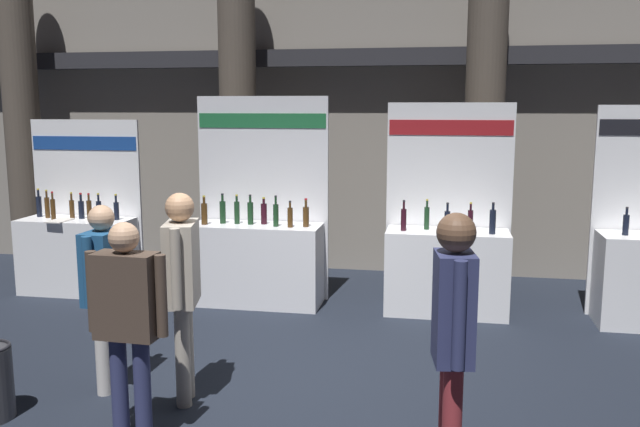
% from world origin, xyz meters
% --- Properties ---
extents(ground_plane, '(27.53, 27.53, 0.00)m').
position_xyz_m(ground_plane, '(0.00, 0.00, 0.00)').
color(ground_plane, black).
extents(hall_colonnade, '(13.77, 1.24, 5.66)m').
position_xyz_m(hall_colonnade, '(0.00, 4.22, 2.77)').
color(hall_colonnade, gray).
rests_on(hall_colonnade, ground_plane).
extents(exhibitor_booth_0, '(1.52, 0.72, 2.26)m').
position_xyz_m(exhibitor_booth_0, '(-3.54, 2.43, 0.59)').
color(exhibitor_booth_0, white).
rests_on(exhibitor_booth_0, ground_plane).
extents(exhibitor_booth_1, '(1.68, 0.66, 2.56)m').
position_xyz_m(exhibitor_booth_1, '(-1.08, 2.37, 0.63)').
color(exhibitor_booth_1, white).
rests_on(exhibitor_booth_1, ground_plane).
extents(exhibitor_booth_2, '(1.50, 0.66, 2.48)m').
position_xyz_m(exhibitor_booth_2, '(1.23, 2.41, 0.62)').
color(exhibitor_booth_2, white).
rests_on(exhibitor_booth_2, ground_plane).
extents(visitor_1, '(0.27, 0.48, 1.82)m').
position_xyz_m(visitor_1, '(1.25, -1.44, 1.08)').
color(visitor_1, maroon).
rests_on(visitor_1, ground_plane).
extents(visitor_4, '(0.33, 0.61, 1.76)m').
position_xyz_m(visitor_4, '(-0.91, -0.49, 1.07)').
color(visitor_4, '#ADA393').
rests_on(visitor_4, ground_plane).
extents(visitor_5, '(0.62, 0.24, 1.64)m').
position_xyz_m(visitor_5, '(-1.05, -1.18, 0.98)').
color(visitor_5, navy).
rests_on(visitor_5, ground_plane).
extents(visitor_6, '(0.26, 0.56, 1.63)m').
position_xyz_m(visitor_6, '(-1.65, -0.39, 0.97)').
color(visitor_6, silver).
rests_on(visitor_6, ground_plane).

